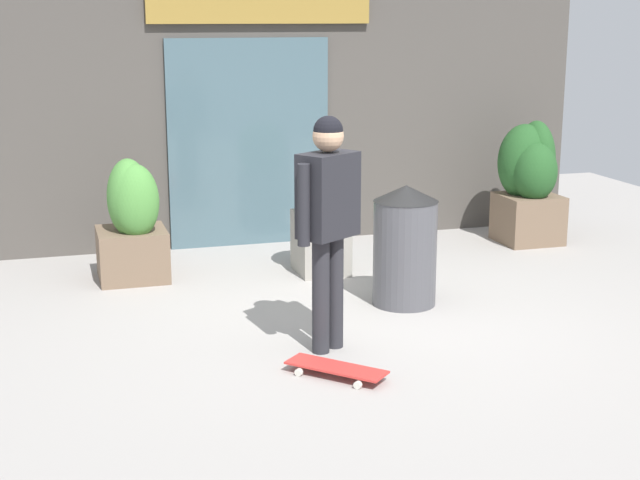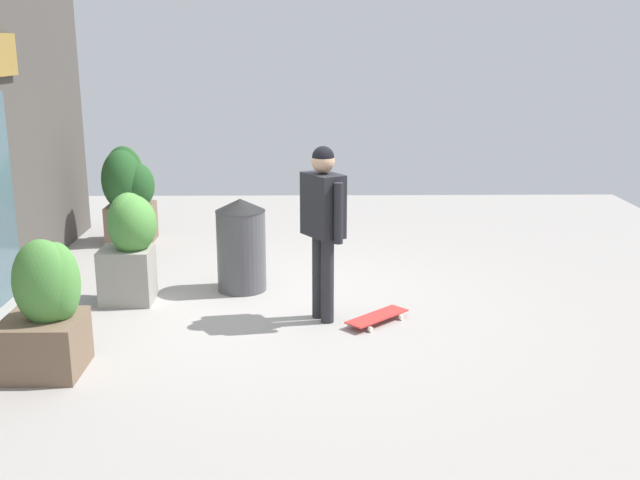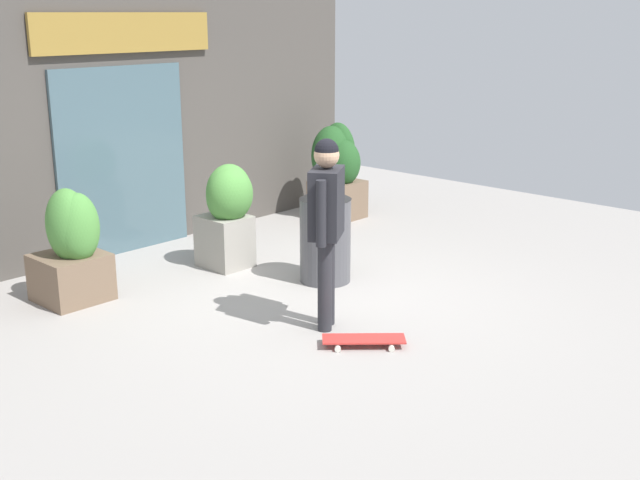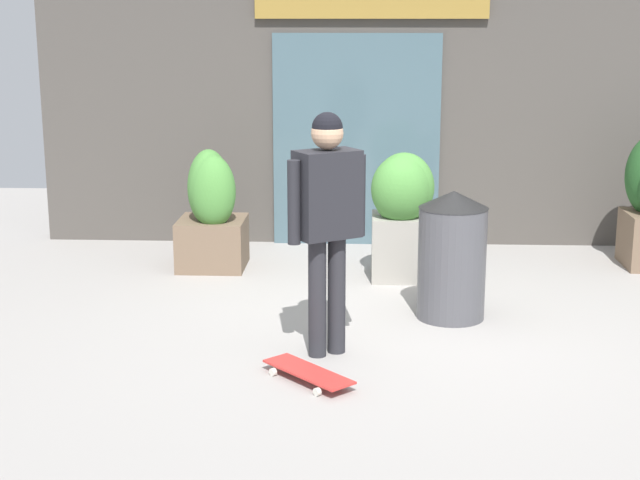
# 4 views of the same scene
# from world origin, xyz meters

# --- Properties ---
(ground_plane) EXTENTS (12.00, 12.00, 0.00)m
(ground_plane) POSITION_xyz_m (0.00, 0.00, 0.00)
(ground_plane) COLOR #9E9993
(building_facade) EXTENTS (7.16, 0.31, 3.46)m
(building_facade) POSITION_xyz_m (-0.01, 3.03, 1.71)
(building_facade) COLOR #4C4742
(building_facade) RESTS_ON ground_plane
(skateboarder) EXTENTS (0.54, 0.45, 1.76)m
(skateboarder) POSITION_xyz_m (-0.40, -0.53, 1.09)
(skateboarder) COLOR #28282D
(skateboarder) RESTS_ON ground_plane
(skateboard) EXTENTS (0.66, 0.68, 0.08)m
(skateboard) POSITION_xyz_m (-0.50, -1.07, 0.06)
(skateboard) COLOR red
(skateboard) RESTS_ON ground_plane
(planter_box_left) EXTENTS (0.58, 0.61, 1.19)m
(planter_box_left) POSITION_xyz_m (0.19, 1.51, 0.71)
(planter_box_left) COLOR gray
(planter_box_left) RESTS_ON ground_plane
(planter_box_right) EXTENTS (0.64, 0.71, 1.33)m
(planter_box_right) POSITION_xyz_m (2.73, 2.12, 0.72)
(planter_box_right) COLOR brown
(planter_box_right) RESTS_ON ground_plane
(planter_box_mid) EXTENTS (0.64, 0.66, 1.16)m
(planter_box_mid) POSITION_xyz_m (-1.60, 1.79, 0.55)
(planter_box_mid) COLOR brown
(planter_box_mid) RESTS_ON ground_plane
(trash_bin) EXTENTS (0.56, 0.56, 1.05)m
(trash_bin) POSITION_xyz_m (0.57, 0.36, 0.53)
(trash_bin) COLOR #4C4C51
(trash_bin) RESTS_ON ground_plane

